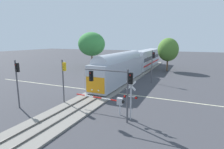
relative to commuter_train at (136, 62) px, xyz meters
The scene contains 13 objects.
ground_plane 15.78m from the commuter_train, 90.01° to the right, with size 220.00×220.00×0.00m, color #3D3D42.
road_centre_stripe 15.78m from the commuter_train, 90.01° to the right, with size 44.00×0.20×0.01m.
railway_track 15.77m from the commuter_train, 90.01° to the right, with size 4.40×80.00×0.32m.
commuter_train is the anchor object (origin of this frame).
crossing_gate_near 23.01m from the commuter_train, 78.72° to the right, with size 5.78×0.40×1.80m.
crossing_signal_mast 24.12m from the commuter_train, 74.38° to the right, with size 1.36×0.44×3.97m.
crossing_gate_far 9.81m from the commuter_train, 118.41° to the right, with size 5.21×0.40×1.80m.
traffic_signal_near_right 24.52m from the commuter_train, 77.97° to the right, with size 4.86×0.38×5.03m.
traffic_signal_median 22.26m from the commuter_train, 95.51° to the right, with size 0.53×0.38×5.34m.
traffic_signal_near_left 26.02m from the commuter_train, 103.10° to the right, with size 0.53×0.38×5.43m.
traffic_signal_far_side 8.77m from the commuter_train, 53.32° to the right, with size 0.53×0.38×5.80m.
elm_centre_background 9.87m from the commuter_train, 51.31° to the left, with size 5.01×5.01×8.14m.
pine_left_background 15.62m from the commuter_train, 160.05° to the left, with size 7.44×7.44×9.79m.
Camera 1 is at (11.49, -23.25, 7.52)m, focal length 28.91 mm.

